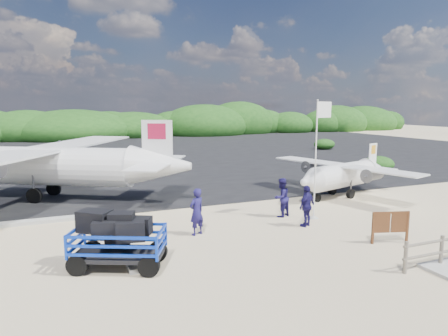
% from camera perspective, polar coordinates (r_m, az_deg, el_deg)
% --- Properties ---
extents(ground, '(160.00, 160.00, 0.00)m').
position_cam_1_polar(ground, '(15.81, 3.00, -9.69)').
color(ground, beige).
extents(asphalt_apron, '(90.00, 50.00, 0.04)m').
position_cam_1_polar(asphalt_apron, '(44.30, -13.76, 2.09)').
color(asphalt_apron, '#B2B2B2').
rests_on(asphalt_apron, ground).
extents(vegetation_band, '(124.00, 8.00, 4.40)m').
position_cam_1_polar(vegetation_band, '(69.03, -16.87, 4.30)').
color(vegetation_band, '#B2B2B2').
rests_on(vegetation_band, ground).
extents(baggage_cart, '(3.47, 2.83, 1.51)m').
position_cam_1_polar(baggage_cart, '(13.31, -14.70, -13.63)').
color(baggage_cart, '#0D39CE').
rests_on(baggage_cart, ground).
extents(flagpole, '(1.15, 0.77, 5.30)m').
position_cam_1_polar(flagpole, '(18.66, 12.67, -6.99)').
color(flagpole, white).
rests_on(flagpole, ground).
extents(signboard, '(1.48, 0.57, 1.24)m').
position_cam_1_polar(signboard, '(16.21, 22.53, -9.90)').
color(signboard, brown).
rests_on(signboard, ground).
extents(crew_a, '(0.80, 0.69, 1.87)m').
position_cam_1_polar(crew_a, '(15.73, -3.93, -6.25)').
color(crew_a, '#1A1550').
rests_on(crew_a, ground).
extents(crew_b, '(1.06, 0.95, 1.79)m').
position_cam_1_polar(crew_b, '(18.41, 8.20, -4.19)').
color(crew_b, '#1A1550').
rests_on(crew_b, ground).
extents(crew_c, '(1.12, 0.82, 1.76)m').
position_cam_1_polar(crew_c, '(17.14, 11.75, -5.33)').
color(crew_c, '#1A1550').
rests_on(crew_c, ground).
extents(aircraft_large, '(24.93, 24.93, 5.48)m').
position_cam_1_polar(aircraft_large, '(39.13, 10.80, 1.32)').
color(aircraft_large, '#B2B2B2').
rests_on(aircraft_large, ground).
extents(aircraft_small, '(9.23, 9.23, 2.69)m').
position_cam_1_polar(aircraft_small, '(44.35, -27.98, 1.31)').
color(aircraft_small, '#B2B2B2').
rests_on(aircraft_small, ground).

